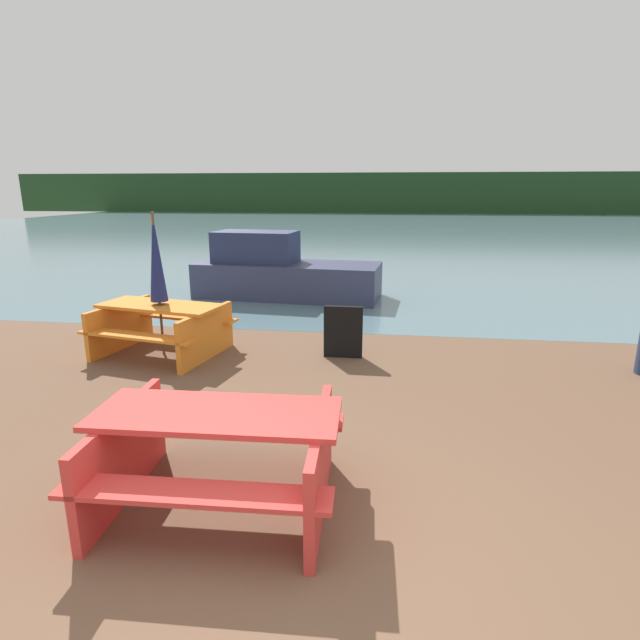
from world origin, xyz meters
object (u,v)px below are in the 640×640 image
Objects in this scene: boat at (281,273)px; signboard at (343,332)px; picnic_table_orange at (162,324)px; umbrella_navy at (156,258)px; picnic_table_red at (219,448)px.

signboard is (1.75, -4.01, -0.16)m from boat.
picnic_table_orange is 0.48× the size of boat.
boat is at bearing 78.12° from picnic_table_orange.
umbrella_navy is at bearing -175.87° from signboard.
picnic_table_red is at bearing -76.21° from boat.
umbrella_navy is at bearing 120.73° from picnic_table_red.
signboard is at bearing 80.18° from picnic_table_red.
picnic_table_red is 3.63m from signboard.
boat is at bearing 78.12° from umbrella_navy.
umbrella_navy reaches higher than boat.
picnic_table_red reaches higher than picnic_table_orange.
boat reaches higher than picnic_table_red.
picnic_table_red reaches higher than signboard.
boat reaches higher than signboard.
signboard is at bearing 4.13° from picnic_table_orange.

